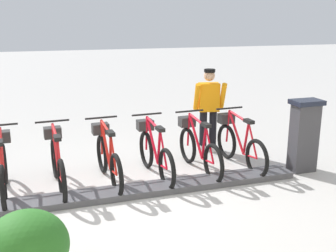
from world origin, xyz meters
name	(u,v)px	position (x,y,z in m)	size (l,w,h in m)	color
ground_plane	(129,195)	(0.00, 0.00, 0.00)	(60.00, 60.00, 0.00)	#B9B6B1
dock_rail_base	(129,192)	(0.00, 0.00, 0.05)	(0.44, 5.58, 0.10)	#47474C
payment_kiosk	(304,135)	(0.05, -3.14, 0.67)	(0.36, 0.52, 1.28)	#38383D
bike_docked_0	(239,143)	(0.62, -2.19, 0.43)	(1.72, 0.54, 1.02)	black
bike_docked_1	(198,148)	(0.62, -1.39, 0.43)	(1.72, 0.54, 1.02)	black
bike_docked_2	(154,152)	(0.62, -0.59, 0.43)	(1.72, 0.54, 1.02)	black
bike_docked_3	(108,157)	(0.62, 0.20, 0.43)	(1.72, 0.54, 1.02)	black
bike_docked_4	(57,162)	(0.62, 1.00, 0.43)	(1.72, 0.54, 1.02)	black
bike_docked_5	(3,168)	(0.62, 1.80, 0.43)	(1.72, 0.54, 1.02)	black
worker_near_rack	(209,107)	(1.67, -2.04, 0.91)	(0.55, 0.68, 1.66)	white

